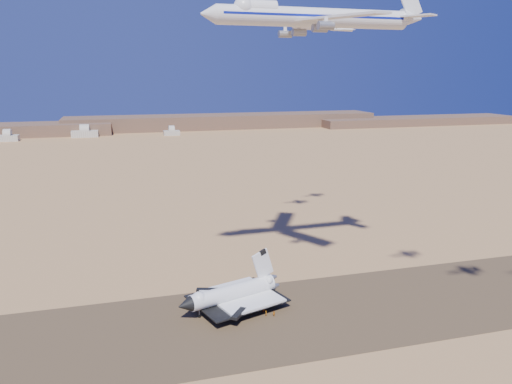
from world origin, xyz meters
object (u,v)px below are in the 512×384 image
object	(u,v)px
shuttle	(232,294)
crew_c	(264,310)
crew_a	(266,313)
chase_jet_e	(318,28)
chase_jet_f	(341,29)
carrier_747	(308,17)
crew_b	(274,314)

from	to	relation	value
shuttle	crew_c	size ratio (longest dim) A/B	19.08
crew_a	chase_jet_e	world-z (taller)	chase_jet_e
chase_jet_e	chase_jet_f	xyz separation A→B (m)	(15.80, 12.11, 0.72)
carrier_747	crew_b	world-z (taller)	carrier_747
chase_jet_e	carrier_747	bearing A→B (deg)	-114.31
crew_a	chase_jet_f	bearing A→B (deg)	-15.67
crew_b	crew_c	xyz separation A→B (m)	(-2.54, 2.81, 0.13)
crew_b	chase_jet_e	distance (m)	117.55
shuttle	crew_c	xyz separation A→B (m)	(8.68, -5.99, -3.72)
crew_b	chase_jet_f	world-z (taller)	chase_jet_f
chase_jet_e	crew_c	bearing A→B (deg)	-121.99
shuttle	chase_jet_f	xyz separation A→B (m)	(65.78, 68.21, 86.89)
crew_a	chase_jet_f	distance (m)	131.51
carrier_747	crew_c	world-z (taller)	carrier_747
crew_c	chase_jet_e	world-z (taller)	chase_jet_e
carrier_747	chase_jet_e	world-z (taller)	carrier_747
crew_a	shuttle	bearing A→B (deg)	68.39
crew_b	crew_a	bearing A→B (deg)	36.66
crew_a	crew_b	xyz separation A→B (m)	(2.35, -0.63, -0.05)
carrier_747	crew_b	size ratio (longest dim) A/B	45.52
crew_c	chase_jet_e	size ratio (longest dim) A/B	0.12
chase_jet_f	crew_b	bearing A→B (deg)	-135.71
carrier_747	crew_c	distance (m)	92.29
chase_jet_e	chase_jet_f	world-z (taller)	chase_jet_f
crew_a	chase_jet_e	xyz separation A→B (m)	(41.11, 64.27, 89.97)
crew_a	crew_b	bearing A→B (deg)	-83.94
chase_jet_e	chase_jet_f	bearing A→B (deg)	39.12
chase_jet_e	chase_jet_f	size ratio (longest dim) A/B	1.05
shuttle	chase_jet_f	size ratio (longest dim) A/B	2.47
crew_c	shuttle	bearing A→B (deg)	-15.41
crew_a	crew_c	size ratio (longest dim) A/B	0.92
crew_b	crew_c	distance (m)	3.79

